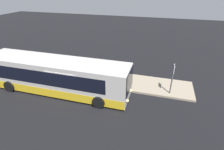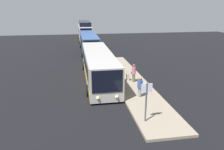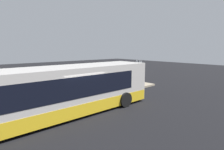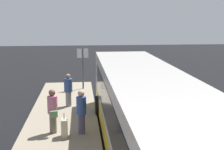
{
  "view_description": "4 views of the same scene",
  "coord_description": "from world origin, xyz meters",
  "px_view_note": "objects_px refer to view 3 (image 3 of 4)",
  "views": [
    {
      "loc": [
        6.83,
        -10.77,
        8.19
      ],
      "look_at": [
        3.45,
        0.82,
        1.86
      ],
      "focal_mm": 28.0,
      "sensor_mm": 36.0,
      "label": 1
    },
    {
      "loc": [
        19.69,
        -1.91,
        7.01
      ],
      "look_at": [
        3.45,
        0.82,
        1.86
      ],
      "focal_mm": 35.0,
      "sensor_mm": 36.0,
      "label": 2
    },
    {
      "loc": [
        -4.95,
        -8.89,
        3.82
      ],
      "look_at": [
        3.45,
        0.82,
        1.86
      ],
      "focal_mm": 28.0,
      "sensor_mm": 36.0,
      "label": 3
    },
    {
      "loc": [
        -10.97,
        2.29,
        4.56
      ],
      "look_at": [
        3.45,
        0.82,
        1.86
      ],
      "focal_mm": 50.0,
      "sensor_mm": 36.0,
      "label": 4
    }
  ],
  "objects_px": {
    "passenger_waiting": "(66,88)",
    "sign_post": "(139,69)",
    "passenger_with_bags": "(61,85)",
    "passenger_boarding": "(103,81)",
    "bus_lead": "(54,93)",
    "suitcase": "(58,95)"
  },
  "relations": [
    {
      "from": "sign_post",
      "to": "suitcase",
      "type": "bearing_deg",
      "value": 174.37
    },
    {
      "from": "passenger_boarding",
      "to": "passenger_waiting",
      "type": "height_order",
      "value": "passenger_waiting"
    },
    {
      "from": "suitcase",
      "to": "passenger_boarding",
      "type": "bearing_deg",
      "value": -0.16
    },
    {
      "from": "sign_post",
      "to": "passenger_with_bags",
      "type": "bearing_deg",
      "value": 170.66
    },
    {
      "from": "bus_lead",
      "to": "suitcase",
      "type": "bearing_deg",
      "value": 62.78
    },
    {
      "from": "passenger_waiting",
      "to": "sign_post",
      "type": "height_order",
      "value": "sign_post"
    },
    {
      "from": "passenger_with_bags",
      "to": "sign_post",
      "type": "xyz_separation_m",
      "value": [
        7.45,
        -1.23,
        0.7
      ]
    },
    {
      "from": "passenger_boarding",
      "to": "sign_post",
      "type": "xyz_separation_m",
      "value": [
        3.82,
        -0.77,
        0.75
      ]
    },
    {
      "from": "passenger_boarding",
      "to": "suitcase",
      "type": "relative_size",
      "value": 1.78
    },
    {
      "from": "passenger_with_bags",
      "to": "passenger_boarding",
      "type": "bearing_deg",
      "value": -108.89
    },
    {
      "from": "bus_lead",
      "to": "suitcase",
      "type": "height_order",
      "value": "bus_lead"
    },
    {
      "from": "bus_lead",
      "to": "passenger_waiting",
      "type": "bearing_deg",
      "value": 50.79
    },
    {
      "from": "passenger_with_bags",
      "to": "bus_lead",
      "type": "bearing_deg",
      "value": 137.94
    },
    {
      "from": "passenger_boarding",
      "to": "suitcase",
      "type": "height_order",
      "value": "passenger_boarding"
    },
    {
      "from": "passenger_with_bags",
      "to": "suitcase",
      "type": "distance_m",
      "value": 0.86
    },
    {
      "from": "bus_lead",
      "to": "suitcase",
      "type": "xyz_separation_m",
      "value": [
        1.4,
        2.71,
        -0.87
      ]
    },
    {
      "from": "passenger_with_bags",
      "to": "sign_post",
      "type": "bearing_deg",
      "value": -111.05
    },
    {
      "from": "bus_lead",
      "to": "sign_post",
      "type": "height_order",
      "value": "bus_lead"
    },
    {
      "from": "bus_lead",
      "to": "passenger_boarding",
      "type": "xyz_separation_m",
      "value": [
        5.48,
        2.7,
        -0.34
      ]
    },
    {
      "from": "passenger_with_bags",
      "to": "suitcase",
      "type": "bearing_deg",
      "value": 122.74
    },
    {
      "from": "suitcase",
      "to": "passenger_waiting",
      "type": "bearing_deg",
      "value": -65.1
    },
    {
      "from": "passenger_waiting",
      "to": "sign_post",
      "type": "distance_m",
      "value": 7.64
    }
  ]
}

